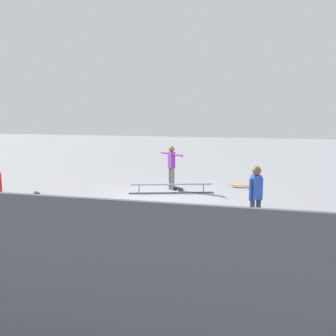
{
  "coord_description": "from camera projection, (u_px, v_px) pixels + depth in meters",
  "views": [
    {
      "loc": [
        -3.42,
        12.56,
        2.99
      ],
      "look_at": [
        -0.16,
        -0.18,
        1.0
      ],
      "focal_mm": 40.98,
      "sensor_mm": 36.0,
      "label": 1
    }
  ],
  "objects": [
    {
      "name": "skate_ledge",
      "position": [
        78.0,
        206.0,
        11.44
      ],
      "size": [
        1.64,
        0.45,
        0.32
      ],
      "primitive_type": "cube",
      "rotation": [
        0.0,
        0.0,
        -0.02
      ],
      "color": "gray",
      "rests_on": "ground_plane"
    },
    {
      "name": "bystander_black_shirt",
      "position": [
        37.0,
        225.0,
        7.18
      ],
      "size": [
        0.23,
        0.34,
        1.5
      ],
      "rotation": [
        0.0,
        0.0,
        5.08
      ],
      "color": "#2D3351",
      "rests_on": "ground_plane"
    },
    {
      "name": "bystander_blue_shirt",
      "position": [
        256.0,
        195.0,
        9.41
      ],
      "size": [
        0.36,
        0.27,
        1.64
      ],
      "rotation": [
        0.0,
        0.0,
        3.65
      ],
      "color": "#2D3351",
      "rests_on": "ground_plane"
    },
    {
      "name": "skateboard_main",
      "position": [
        176.0,
        188.0,
        14.55
      ],
      "size": [
        0.72,
        0.69,
        0.09
      ],
      "rotation": [
        0.0,
        0.0,
        2.39
      ],
      "color": "black",
      "rests_on": "ground_plane"
    },
    {
      "name": "loose_skateboard_orange",
      "position": [
        240.0,
        186.0,
        14.94
      ],
      "size": [
        0.8,
        0.26,
        0.09
      ],
      "rotation": [
        0.0,
        0.0,
        3.14
      ],
      "color": "orange",
      "rests_on": "ground_plane"
    },
    {
      "name": "ground_plane",
      "position": [
        162.0,
        197.0,
        13.32
      ],
      "size": [
        60.0,
        60.0,
        0.0
      ],
      "primitive_type": "plane",
      "color": "gray"
    },
    {
      "name": "grind_rail",
      "position": [
        171.0,
        189.0,
        13.91
      ],
      "size": [
        3.02,
        1.17,
        0.35
      ],
      "rotation": [
        0.0,
        0.0,
        0.31
      ],
      "color": "black",
      "rests_on": "ground_plane"
    },
    {
      "name": "skater_main",
      "position": [
        171.0,
        164.0,
        14.41
      ],
      "size": [
        1.07,
        0.93,
        1.66
      ],
      "rotation": [
        0.0,
        0.0,
        2.43
      ],
      "color": "slate",
      "rests_on": "ground_plane"
    },
    {
      "name": "trash_bin",
      "position": [
        95.0,
        223.0,
        8.52
      ],
      "size": [
        0.56,
        0.56,
        0.99
      ],
      "primitive_type": "cylinder",
      "color": "#47474C",
      "rests_on": "ground_plane"
    }
  ]
}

